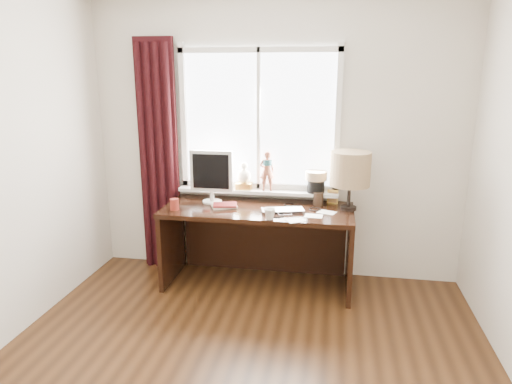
% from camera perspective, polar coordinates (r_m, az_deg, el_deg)
% --- Properties ---
extents(wall_back, '(3.50, 0.00, 2.60)m').
position_cam_1_polar(wall_back, '(4.32, 2.39, 6.34)').
color(wall_back, beige).
rests_on(wall_back, ground).
extents(laptop, '(0.42, 0.33, 0.03)m').
position_cam_1_polar(laptop, '(3.99, 3.40, -2.30)').
color(laptop, silver).
rests_on(laptop, desk).
extents(mug, '(0.13, 0.13, 0.10)m').
position_cam_1_polar(mug, '(3.78, 1.74, -2.71)').
color(mug, white).
rests_on(mug, desk).
extents(red_cup, '(0.08, 0.08, 0.10)m').
position_cam_1_polar(red_cup, '(4.09, -10.15, -1.53)').
color(red_cup, maroon).
rests_on(red_cup, desk).
extents(window, '(1.52, 0.21, 1.40)m').
position_cam_1_polar(window, '(4.29, 0.46, 6.36)').
color(window, white).
rests_on(window, ground).
extents(curtain, '(0.38, 0.09, 2.25)m').
position_cam_1_polar(curtain, '(4.55, -12.11, 4.09)').
color(curtain, black).
rests_on(curtain, floor).
extents(desk, '(1.70, 0.70, 0.75)m').
position_cam_1_polar(desk, '(4.26, 0.45, -4.78)').
color(desk, black).
rests_on(desk, floor).
extents(monitor, '(0.40, 0.18, 0.49)m').
position_cam_1_polar(monitor, '(4.22, -5.60, 2.33)').
color(monitor, beige).
rests_on(monitor, desk).
extents(notebook_stack, '(0.27, 0.23, 0.03)m').
position_cam_1_polar(notebook_stack, '(4.13, -3.96, -1.70)').
color(notebook_stack, beige).
rests_on(notebook_stack, desk).
extents(brush_holder, '(0.09, 0.09, 0.25)m').
position_cam_1_polar(brush_holder, '(4.21, 7.80, -0.83)').
color(brush_holder, black).
rests_on(brush_holder, desk).
extents(icon_frame, '(0.10, 0.04, 0.13)m').
position_cam_1_polar(icon_frame, '(4.28, 9.56, -0.59)').
color(icon_frame, gold).
rests_on(icon_frame, desk).
extents(table_lamp, '(0.35, 0.35, 0.52)m').
position_cam_1_polar(table_lamp, '(4.05, 11.72, 2.77)').
color(table_lamp, black).
rests_on(table_lamp, desk).
extents(loose_papers, '(0.43, 0.44, 0.00)m').
position_cam_1_polar(loose_papers, '(3.89, 7.05, -3.01)').
color(loose_papers, white).
rests_on(loose_papers, desk).
extents(desk_cables, '(0.48, 0.49, 0.01)m').
position_cam_1_polar(desk_cables, '(4.02, 4.54, -2.32)').
color(desk_cables, black).
rests_on(desk_cables, desk).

